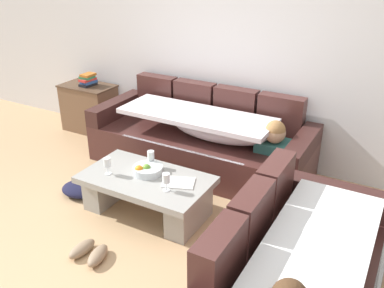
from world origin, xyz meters
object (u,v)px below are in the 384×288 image
object	(u,v)px
wine_glass_far_back	(151,156)
fruit_bowl	(147,170)
open_magazine	(179,183)
book_stack_on_cabinet	(88,80)
couch_along_wall	(203,141)
wine_glass_near_right	(166,179)
coffee_table	(147,190)
wine_glass_near_left	(107,163)
couch_near_window	(299,278)
side_cabinet	(90,108)
pair_of_shoes	(90,252)
crumpled_garment	(81,189)

from	to	relation	value
wine_glass_far_back	fruit_bowl	bearing A→B (deg)	-71.79
open_magazine	book_stack_on_cabinet	xyz separation A→B (m)	(-2.13, 1.23, 0.33)
couch_along_wall	wine_glass_near_right	distance (m)	1.20
coffee_table	wine_glass_near_left	distance (m)	0.44
couch_near_window	wine_glass_far_back	distance (m)	1.83
open_magazine	side_cabinet	size ratio (longest dim) A/B	0.39
couch_near_window	pair_of_shoes	size ratio (longest dim) A/B	5.51
fruit_bowl	crumpled_garment	world-z (taller)	fruit_bowl
fruit_bowl	wine_glass_far_back	distance (m)	0.16
coffee_table	wine_glass_near_right	size ratio (longest dim) A/B	7.23
coffee_table	open_magazine	size ratio (longest dim) A/B	4.29
side_cabinet	crumpled_garment	xyz separation A→B (m)	(1.06, -1.36, -0.26)
wine_glass_near_left	book_stack_on_cabinet	xyz separation A→B (m)	(-1.46, 1.40, 0.22)
couch_near_window	wine_glass_near_right	world-z (taller)	couch_near_window
side_cabinet	pair_of_shoes	xyz separation A→B (m)	(1.79, -2.05, -0.28)
pair_of_shoes	couch_near_window	bearing A→B (deg)	7.67
side_cabinet	book_stack_on_cabinet	size ratio (longest dim) A/B	3.10
fruit_bowl	crumpled_garment	size ratio (longest dim) A/B	0.70
wine_glass_near_left	crumpled_garment	bearing A→B (deg)	173.26
couch_along_wall	crumpled_garment	world-z (taller)	couch_along_wall
coffee_table	pair_of_shoes	distance (m)	0.79
book_stack_on_cabinet	crumpled_garment	xyz separation A→B (m)	(1.03, -1.35, -0.66)
wine_glass_near_right	wine_glass_far_back	bearing A→B (deg)	140.47
couch_along_wall	coffee_table	world-z (taller)	couch_along_wall
wine_glass_near_right	couch_along_wall	bearing A→B (deg)	102.00
wine_glass_near_left	wine_glass_near_right	world-z (taller)	same
couch_along_wall	wine_glass_near_left	world-z (taller)	couch_along_wall
wine_glass_near_right	book_stack_on_cabinet	xyz separation A→B (m)	(-2.10, 1.39, 0.22)
wine_glass_far_back	book_stack_on_cabinet	world-z (taller)	book_stack_on_cabinet
couch_near_window	wine_glass_near_right	distance (m)	1.38
couch_near_window	wine_glass_near_left	world-z (taller)	couch_near_window
open_magazine	side_cabinet	world-z (taller)	side_cabinet
pair_of_shoes	crumpled_garment	world-z (taller)	crumpled_garment
fruit_bowl	pair_of_shoes	size ratio (longest dim) A/B	0.85
coffee_table	pair_of_shoes	world-z (taller)	coffee_table
wine_glass_near_right	fruit_bowl	bearing A→B (deg)	152.10
coffee_table	crumpled_garment	world-z (taller)	coffee_table
couch_along_wall	wine_glass_near_right	world-z (taller)	couch_along_wall
wine_glass_near_right	open_magazine	world-z (taller)	wine_glass_near_right
coffee_table	side_cabinet	size ratio (longest dim) A/B	1.67
couch_along_wall	pair_of_shoes	distance (m)	1.85
pair_of_shoes	fruit_bowl	bearing A→B (deg)	89.03
coffee_table	book_stack_on_cabinet	size ratio (longest dim) A/B	5.17
side_cabinet	book_stack_on_cabinet	world-z (taller)	book_stack_on_cabinet
coffee_table	wine_glass_far_back	distance (m)	0.33
side_cabinet	pair_of_shoes	distance (m)	2.74
open_magazine	book_stack_on_cabinet	world-z (taller)	book_stack_on_cabinet
wine_glass_near_left	side_cabinet	distance (m)	2.06
fruit_bowl	wine_glass_far_back	bearing A→B (deg)	108.21
couch_along_wall	wine_glass_near_left	size ratio (longest dim) A/B	14.96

